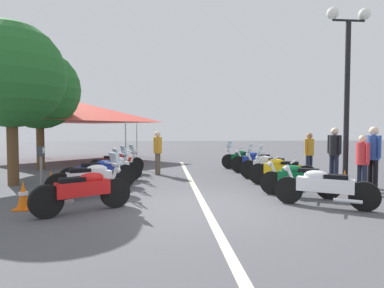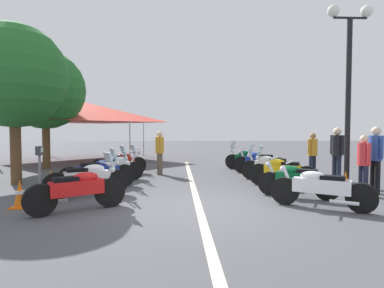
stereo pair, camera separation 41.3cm
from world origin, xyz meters
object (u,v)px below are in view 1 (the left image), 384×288
Objects in this scene: motorcycle_right_row_2 at (281,170)px; street_lamp_twin_globe at (348,67)px; motorcycle_right_row_3 at (269,166)px; roadside_tree_1 at (11,75)px; motorcycle_right_row_5 at (244,159)px; bystander_1 at (373,153)px; motorcycle_right_row_1 at (298,179)px; bystander_0 at (334,151)px; motorcycle_right_row_4 at (257,162)px; event_tent at (76,112)px; bystander_4 at (309,151)px; traffic_cone_1 at (345,181)px; traffic_cone_2 at (51,182)px; motorcycle_left_row_2 at (100,172)px; motorcycle_left_row_0 at (84,190)px; roadside_tree_0 at (39,89)px; motorcycle_left_row_4 at (118,163)px; motorcycle_left_row_1 at (91,179)px; traffic_cone_0 at (23,196)px; bystander_3 at (362,160)px; bystander_2 at (158,149)px; parking_meter at (41,163)px; motorcycle_right_row_0 at (324,187)px; motorcycle_left_row_3 at (113,168)px.

motorcycle_right_row_2 is 3.42m from street_lamp_twin_globe.
roadside_tree_1 is (-0.33, 8.11, 2.87)m from motorcycle_right_row_3.
motorcycle_right_row_5 is at bearing 18.66° from street_lamp_twin_globe.
bystander_1 is at bearing -100.61° from roadside_tree_1.
motorcycle_right_row_1 is 1.02× the size of bystander_0.
motorcycle_right_row_4 is 0.29× the size of event_tent.
traffic_cone_1 is at bearing -39.66° from bystander_4.
bystander_0 is at bearing -84.01° from traffic_cone_2.
roadside_tree_1 is (0.85, 2.75, 2.86)m from motorcycle_left_row_2.
motorcycle_left_row_0 is 8.75m from roadside_tree_0.
motorcycle_left_row_1 is at bearing -123.43° from motorcycle_left_row_4.
street_lamp_twin_globe reaches higher than roadside_tree_1.
bystander_3 is (0.95, -8.23, 0.62)m from traffic_cone_0.
motorcycle_left_row_4 is at bearing -29.06° from bystander_3.
traffic_cone_0 is 1.00× the size of traffic_cone_1.
motorcycle_right_row_2 is 3.90m from motorcycle_right_row_5.
bystander_1 is 10.69m from roadside_tree_1.
event_tent is at bearing 146.30° from bystander_2.
motorcycle_left_row_1 reaches higher than motorcycle_right_row_3.
traffic_cone_0 is at bearing -152.76° from roadside_tree_1.
street_lamp_twin_globe reaches higher than traffic_cone_2.
motorcycle_right_row_5 is at bearing -18.24° from motorcycle_left_row_4.
event_tent is (9.72, 1.75, 1.75)m from parking_meter.
street_lamp_twin_globe is 8.13× the size of traffic_cone_2.
motorcycle_right_row_2 is 6.57m from traffic_cone_2.
roadside_tree_1 is at bearing 9.17° from motorcycle_right_row_0.
motorcycle_right_row_1 is 5.44m from motorcycle_right_row_5.
motorcycle_left_row_1 is 1.43m from traffic_cone_2.
traffic_cone_2 is at bearing 167.60° from bystander_0.
bystander_2 reaches higher than traffic_cone_0.
motorcycle_left_row_3 is 3.07× the size of traffic_cone_2.
motorcycle_left_row_4 is at bearing 61.98° from street_lamp_twin_globe.
motorcycle_left_row_2 is 5.93m from motorcycle_right_row_0.
parking_meter is at bearing -142.34° from motorcycle_left_row_3.
bystander_3 is 10.34m from roadside_tree_1.
motorcycle_right_row_1 is 6.49m from traffic_cone_2.
motorcycle_left_row_1 reaches higher than motorcycle_right_row_1.
bystander_1 is (-0.03, -0.78, 0.76)m from traffic_cone_1.
motorcycle_left_row_0 is 5.16m from motorcycle_right_row_1.
motorcycle_left_row_0 is 5.13m from motorcycle_right_row_0.
street_lamp_twin_globe is at bearing -119.02° from roadside_tree_0.
bystander_0 is at bearing -92.67° from roadside_tree_1.
motorcycle_right_row_4 is at bearing 17.31° from bystander_2.
bystander_1 is 1.12× the size of bystander_4.
roadside_tree_0 is at bearing 83.74° from motorcycle_left_row_0.
motorcycle_left_row_2 is 1.15× the size of bystander_1.
bystander_3 is at bearing -144.56° from motorcycle_right_row_1.
event_tent is at bearing 122.94° from bystander_0.
motorcycle_left_row_2 reaches higher than motorcycle_left_row_0.
traffic_cone_0 is at bearing 65.92° from motorcycle_right_row_4.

